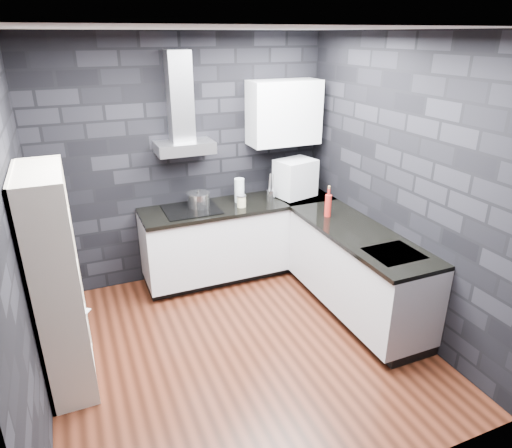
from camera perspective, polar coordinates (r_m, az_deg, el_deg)
ground at (r=4.35m, az=-2.01°, el=-15.13°), size 3.20×3.20×0.00m
ceiling at (r=3.43m, az=-2.68°, el=23.23°), size 3.20×3.20×0.00m
wall_back at (r=5.16m, az=-8.77°, el=7.68°), size 3.20×0.05×2.70m
wall_front at (r=2.39m, az=11.92°, el=-11.35°), size 3.20×0.05×2.70m
wall_left at (r=3.50m, az=-28.01°, el=-2.21°), size 0.05×3.20×2.70m
wall_right at (r=4.48m, az=17.59°, el=4.53°), size 0.05×3.20×2.70m
toekick_back at (r=5.52m, az=-2.17°, el=-5.56°), size 2.18×0.50×0.10m
toekick_right at (r=4.93m, az=12.46°, el=-9.95°), size 0.50×1.78×0.10m
counter_back_cab at (r=5.30m, az=-2.08°, el=-1.66°), size 2.20×0.60×0.76m
counter_right_cab at (r=4.70m, az=12.50°, el=-5.64°), size 0.60×1.80×0.76m
counter_back_top at (r=5.14m, az=-2.10°, el=2.36°), size 2.20×0.62×0.04m
counter_right_top at (r=4.52m, az=12.82°, el=-1.19°), size 0.62×1.80×0.04m
counter_corner_top at (r=5.46m, az=5.73°, el=3.52°), size 0.62×0.62×0.04m
hood_body at (r=4.91m, az=-8.90°, el=9.44°), size 0.60×0.34×0.12m
hood_chimney at (r=4.89m, az=-9.48°, el=15.42°), size 0.24×0.20×0.90m
upper_cabinet at (r=5.24m, az=3.51°, el=13.73°), size 0.80×0.35×0.70m
cooktop at (r=4.98m, az=-8.07°, el=1.80°), size 0.58×0.50×0.01m
sink_rim at (r=4.16m, az=16.87°, el=-3.55°), size 0.44×0.40×0.01m
pot at (r=5.03m, az=-7.20°, el=2.97°), size 0.31×0.31×0.14m
glass_vase at (r=5.14m, az=-2.09°, el=4.22°), size 0.14×0.14×0.27m
storage_jar at (r=5.02m, az=-1.83°, el=2.82°), size 0.12×0.12×0.12m
utensil_crock at (r=5.20m, az=1.84°, el=3.59°), size 0.11×0.11×0.12m
appliance_garage at (r=5.31m, az=4.93°, el=5.76°), size 0.49×0.42×0.43m
red_bottle at (r=4.79m, az=8.99°, el=2.28°), size 0.09×0.09×0.23m
bookshelf at (r=3.83m, az=-23.60°, el=-6.87°), size 0.46×0.84×1.80m
fruit_bowl at (r=3.76m, az=-23.67°, el=-6.78°), size 0.26×0.26×0.06m
book_red at (r=4.13m, az=-23.04°, el=-9.79°), size 0.15×0.02×0.21m
book_second at (r=4.16m, az=-22.99°, el=-9.20°), size 0.16×0.11×0.24m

